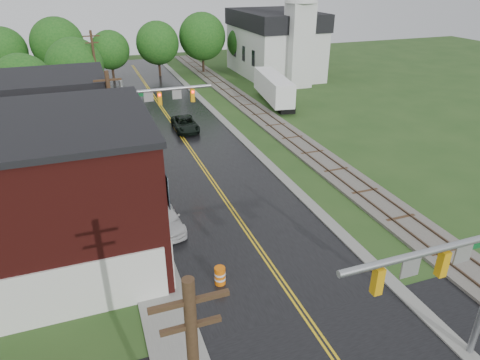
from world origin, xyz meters
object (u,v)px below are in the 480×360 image
church (278,37)px  tree_left_e (76,67)px  brick_building (15,201)px  utility_pole_b (115,134)px  tree_left_c (25,86)px  suv_dark (185,124)px  semi_trailer (273,87)px  utility_pole_c (96,70)px  pickup_white (164,218)px  traffic_signal_far (151,106)px  traffic_signal_near (456,271)px  construction_barrel (220,276)px

church → tree_left_e: 29.91m
brick_building → utility_pole_b: utility_pole_b is taller
utility_pole_b → tree_left_c: size_ratio=1.18×
brick_building → suv_dark: 23.48m
semi_trailer → tree_left_c: bearing=179.9°
church → semi_trailer: (-6.79, -13.87, -3.74)m
utility_pole_c → pickup_white: size_ratio=1.94×
brick_building → traffic_signal_far: bearing=53.1°
traffic_signal_far → suv_dark: 9.29m
suv_dark → pickup_white: (-5.60, -17.57, -0.01)m
church → traffic_signal_near: (-16.53, -51.74, -0.87)m
traffic_signal_far → tree_left_c: (-10.38, 12.90, -0.46)m
traffic_signal_near → semi_trailer: (9.74, 37.87, -2.87)m
church → traffic_signal_far: 35.59m
traffic_signal_far → tree_left_e: (-5.38, 18.90, -0.16)m
construction_barrel → tree_left_c: bearing=109.8°
tree_left_e → construction_barrel: size_ratio=7.96×
traffic_signal_near → utility_pole_b: 22.49m
tree_left_e → tree_left_c: bearing=-129.8°
tree_left_c → suv_dark: (14.65, -5.85, -3.83)m
pickup_white → utility_pole_c: bearing=88.6°
brick_building → tree_left_e: size_ratio=1.75×
utility_pole_c → construction_barrel: 34.46m
tree_left_e → traffic_signal_near: bearing=-74.3°
brick_building → traffic_signal_far: (9.01, 12.00, 0.82)m
suv_dark → pickup_white: bearing=-106.5°
brick_building → tree_left_e: (3.64, 30.90, 0.66)m
church → suv_dark: church is taller
brick_building → pickup_white: brick_building is taller
tree_left_c → suv_dark: size_ratio=1.57×
suv_dark → construction_barrel: 24.36m
utility_pole_c → tree_left_e: bearing=137.2°
church → traffic_signal_near: church is taller
church → suv_dark: bearing=-134.3°
tree_left_e → construction_barrel: bearing=-80.9°
traffic_signal_near → construction_barrel: bearing=129.4°
construction_barrel → semi_trailer: bearing=61.3°
church → traffic_signal_near: size_ratio=2.72×
brick_building → utility_pole_c: (5.68, 29.00, 0.57)m
suv_dark → semi_trailer: size_ratio=0.45×
tree_left_e → construction_barrel: tree_left_e is taller
tree_left_e → semi_trailer: size_ratio=0.75×
traffic_signal_far → utility_pole_b: (-3.33, -5.00, -0.25)m
semi_trailer → brick_building: bearing=-135.9°
church → tree_left_e: (-28.85, -7.84, -1.02)m
church → pickup_white: size_ratio=4.32×
traffic_signal_near → utility_pole_c: size_ratio=0.82×
traffic_signal_far → tree_left_c: size_ratio=0.96×
pickup_white → tree_left_c: bearing=105.6°
suv_dark → construction_barrel: size_ratio=4.76×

